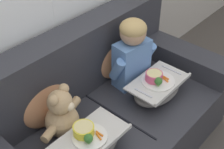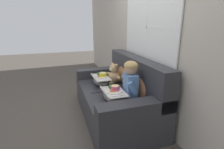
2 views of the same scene
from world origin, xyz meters
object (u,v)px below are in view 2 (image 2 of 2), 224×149
teddy_bear (114,75)px  lap_tray_child (114,95)px  throw_pillow_behind_child (142,84)px  child_figure (130,78)px  throw_pillow_behind_teddy (123,72)px  lap_tray_teddy (101,80)px  couch (118,97)px

teddy_bear → lap_tray_child: (0.69, -0.24, -0.07)m
throw_pillow_behind_child → child_figure: 0.21m
throw_pillow_behind_teddy → lap_tray_teddy: bearing=-90.1°
couch → child_figure: bearing=7.6°
teddy_bear → throw_pillow_behind_teddy: bearing=90.5°
throw_pillow_behind_teddy → child_figure: child_figure is taller
child_figure → lap_tray_child: child_figure is taller
throw_pillow_behind_teddy → lap_tray_teddy: throw_pillow_behind_teddy is taller
throw_pillow_behind_teddy → child_figure: bearing=-14.2°
throw_pillow_behind_child → child_figure: (-0.00, -0.18, 0.11)m
throw_pillow_behind_teddy → lap_tray_child: size_ratio=0.93×
throw_pillow_behind_teddy → teddy_bear: (0.00, -0.18, -0.04)m
throw_pillow_behind_child → teddy_bear: throw_pillow_behind_child is taller
throw_pillow_behind_child → child_figure: bearing=-90.0°
throw_pillow_behind_child → lap_tray_child: throw_pillow_behind_child is taller
couch → teddy_bear: bearing=173.0°
couch → throw_pillow_behind_child: size_ratio=4.44×
throw_pillow_behind_teddy → couch: bearing=-32.6°
throw_pillow_behind_child → child_figure: size_ratio=0.76×
throw_pillow_behind_child → throw_pillow_behind_teddy: (-0.70, 0.00, 0.00)m
couch → lap_tray_teddy: 0.45m
lap_tray_child → teddy_bear: bearing=161.0°
throw_pillow_behind_teddy → lap_tray_child: throw_pillow_behind_teddy is taller
lap_tray_child → throw_pillow_behind_child: bearing=89.8°
child_figure → teddy_bear: child_figure is taller
teddy_bear → throw_pillow_behind_child: bearing=14.5°
throw_pillow_behind_child → throw_pillow_behind_teddy: bearing=180.0°
teddy_bear → couch: bearing=-7.0°
teddy_bear → lap_tray_child: 0.74m
throw_pillow_behind_teddy → lap_tray_teddy: (-0.00, -0.42, -0.11)m
teddy_bear → child_figure: bearing=0.3°
throw_pillow_behind_teddy → teddy_bear: bearing=-89.5°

